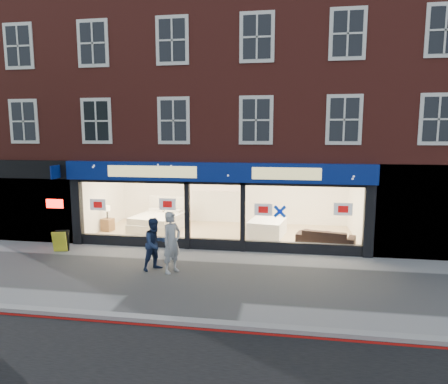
% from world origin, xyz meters
% --- Properties ---
extents(ground, '(120.00, 120.00, 0.00)m').
position_xyz_m(ground, '(0.00, 0.00, 0.00)').
color(ground, gray).
rests_on(ground, ground).
extents(kerb_line, '(60.00, 0.10, 0.01)m').
position_xyz_m(kerb_line, '(0.00, -3.10, 0.01)').
color(kerb_line, '#8C0A07').
rests_on(kerb_line, ground).
extents(kerb_stone, '(60.00, 0.25, 0.12)m').
position_xyz_m(kerb_stone, '(0.00, -2.90, 0.06)').
color(kerb_stone, gray).
rests_on(kerb_stone, ground).
extents(showroom_floor, '(11.00, 4.50, 0.10)m').
position_xyz_m(showroom_floor, '(0.00, 5.25, 0.05)').
color(showroom_floor, tan).
rests_on(showroom_floor, ground).
extents(building, '(19.00, 8.26, 10.30)m').
position_xyz_m(building, '(-0.02, 6.93, 6.67)').
color(building, maroon).
rests_on(building, ground).
extents(display_bed, '(2.26, 2.60, 1.32)m').
position_xyz_m(display_bed, '(-3.00, 5.48, 0.47)').
color(display_bed, beige).
rests_on(display_bed, showroom_floor).
extents(bedside_table, '(0.53, 0.53, 0.55)m').
position_xyz_m(bedside_table, '(-5.10, 4.80, 0.38)').
color(bedside_table, brown).
rests_on(bedside_table, showroom_floor).
extents(mattress_stack, '(1.62, 1.91, 0.67)m').
position_xyz_m(mattress_stack, '(1.86, 5.07, 0.44)').
color(mattress_stack, white).
rests_on(mattress_stack, showroom_floor).
extents(sofa, '(2.29, 1.35, 0.63)m').
position_xyz_m(sofa, '(4.12, 3.90, 0.41)').
color(sofa, black).
rests_on(sofa, showroom_floor).
extents(a_board, '(0.57, 0.43, 0.78)m').
position_xyz_m(a_board, '(-5.59, 1.92, 0.39)').
color(a_board, yellow).
rests_on(a_board, ground).
extents(pedestrian_grey, '(0.75, 0.84, 1.94)m').
position_xyz_m(pedestrian_grey, '(-0.89, 0.42, 0.97)').
color(pedestrian_grey, '#A7A9AF').
rests_on(pedestrian_grey, ground).
extents(pedestrian_blue, '(1.01, 1.04, 1.69)m').
position_xyz_m(pedestrian_blue, '(-1.49, 0.57, 0.85)').
color(pedestrian_blue, '#1B294C').
rests_on(pedestrian_blue, ground).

